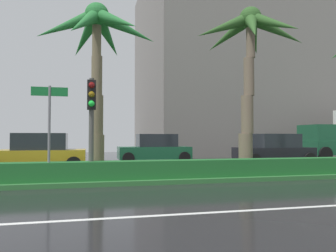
% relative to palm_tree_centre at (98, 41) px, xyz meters
% --- Properties ---
extents(ground_plane, '(90.00, 42.00, 0.10)m').
position_rel_palm_tree_centre_xyz_m(ground_plane, '(-3.08, 0.79, -5.20)').
color(ground_plane, black).
extents(median_strip, '(85.50, 4.00, 0.15)m').
position_rel_palm_tree_centre_xyz_m(median_strip, '(-3.08, -0.21, -5.08)').
color(median_strip, '#2D6B33').
rests_on(median_strip, ground_plane).
extents(palm_tree_centre, '(4.57, 4.20, 6.46)m').
position_rel_palm_tree_centre_xyz_m(palm_tree_centre, '(0.00, 0.00, 0.00)').
color(palm_tree_centre, brown).
rests_on(palm_tree_centre, median_strip).
extents(palm_tree_centre_right, '(4.68, 4.40, 6.70)m').
position_rel_palm_tree_centre_xyz_m(palm_tree_centre_right, '(6.06, -0.45, 0.15)').
color(palm_tree_centre_right, brown).
rests_on(palm_tree_centre_right, median_strip).
extents(traffic_signal_median_right, '(0.28, 0.43, 3.33)m').
position_rel_palm_tree_centre_xyz_m(traffic_signal_median_right, '(-0.22, -1.53, -2.71)').
color(traffic_signal_median_right, '#4C4C47').
rests_on(traffic_signal_median_right, median_strip).
extents(street_name_sign, '(1.10, 0.08, 3.00)m').
position_rel_palm_tree_centre_xyz_m(street_name_sign, '(-1.50, -1.72, -3.07)').
color(street_name_sign, slate).
rests_on(street_name_sign, median_strip).
extents(car_in_traffic_third, '(4.30, 2.02, 1.72)m').
position_rel_palm_tree_centre_xyz_m(car_in_traffic_third, '(-2.54, 3.53, -4.33)').
color(car_in_traffic_third, '#B28C1E').
rests_on(car_in_traffic_third, ground_plane).
extents(car_in_traffic_fourth, '(4.30, 2.02, 1.72)m').
position_rel_palm_tree_centre_xyz_m(car_in_traffic_fourth, '(3.59, 7.00, -4.33)').
color(car_in_traffic_fourth, '#195133').
rests_on(car_in_traffic_fourth, ground_plane).
extents(car_in_traffic_fifth, '(4.30, 2.02, 1.72)m').
position_rel_palm_tree_centre_xyz_m(car_in_traffic_fifth, '(9.86, 4.09, -4.33)').
color(car_in_traffic_fifth, black).
rests_on(car_in_traffic_fifth, ground_plane).
extents(building_far_right, '(20.03, 15.41, 16.98)m').
position_rel_palm_tree_centre_xyz_m(building_far_right, '(14.92, 18.12, 3.34)').
color(building_far_right, slate).
rests_on(building_far_right, ground_plane).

